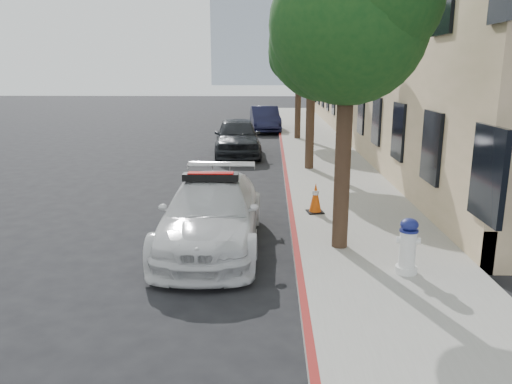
{
  "coord_description": "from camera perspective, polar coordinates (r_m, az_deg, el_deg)",
  "views": [
    {
      "loc": [
        1.55,
        -11.21,
        3.47
      ],
      "look_at": [
        1.25,
        -1.09,
        1.0
      ],
      "focal_mm": 35.0,
      "sensor_mm": 36.0,
      "label": 1
    }
  ],
  "objects": [
    {
      "name": "parked_car_far",
      "position": [
        29.39,
        1.01,
        8.34
      ],
      "size": [
        1.95,
        4.54,
        1.45
      ],
      "primitive_type": "imported",
      "rotation": [
        0.0,
        0.0,
        0.1
      ],
      "color": "black",
      "rests_on": "ground"
    },
    {
      "name": "police_car",
      "position": [
        10.05,
        -5.1,
        -2.42
      ],
      "size": [
        1.94,
        4.74,
        1.52
      ],
      "rotation": [
        0.0,
        0.0,
        0.0
      ],
      "color": "silver",
      "rests_on": "ground"
    },
    {
      "name": "traffic_cone",
      "position": [
        12.0,
        6.81,
        -0.68
      ],
      "size": [
        0.44,
        0.44,
        0.73
      ],
      "rotation": [
        0.0,
        0.0,
        0.18
      ],
      "color": "black",
      "rests_on": "sidewalk"
    },
    {
      "name": "tree_mid",
      "position": [
        17.27,
        6.52,
        15.91
      ],
      "size": [
        2.77,
        2.64,
        5.43
      ],
      "color": "black",
      "rests_on": "sidewalk"
    },
    {
      "name": "tree_far",
      "position": [
        25.25,
        5.01,
        15.73
      ],
      "size": [
        3.1,
        3.0,
        5.81
      ],
      "color": "black",
      "rests_on": "sidewalk"
    },
    {
      "name": "tower_right",
      "position": [
        147.57,
        4.89,
        20.86
      ],
      "size": [
        14.0,
        14.0,
        44.0
      ],
      "primitive_type": "cube",
      "color": "#9EA8B7",
      "rests_on": "ground"
    },
    {
      "name": "building",
      "position": [
        27.35,
        18.7,
        16.22
      ],
      "size": [
        8.0,
        36.0,
        10.0
      ],
      "primitive_type": "cube",
      "color": "tan",
      "rests_on": "ground"
    },
    {
      "name": "ground",
      "position": [
        11.84,
        -5.92,
        -3.42
      ],
      "size": [
        120.0,
        120.0,
        0.0
      ],
      "primitive_type": "plane",
      "color": "black",
      "rests_on": "ground"
    },
    {
      "name": "tree_near",
      "position": [
        9.34,
        10.73,
        18.41
      ],
      "size": [
        2.92,
        2.82,
        5.62
      ],
      "color": "black",
      "rests_on": "sidewalk"
    },
    {
      "name": "curb_strip",
      "position": [
        21.49,
        3.04,
        4.59
      ],
      "size": [
        0.12,
        50.0,
        0.15
      ],
      "primitive_type": "cube",
      "color": "maroon",
      "rests_on": "ground"
    },
    {
      "name": "fire_hydrant",
      "position": [
        8.74,
        16.96,
        -5.98
      ],
      "size": [
        0.4,
        0.37,
        0.95
      ],
      "rotation": [
        0.0,
        0.0,
        -0.17
      ],
      "color": "white",
      "rests_on": "sidewalk"
    },
    {
      "name": "sidewalk",
      "position": [
        21.58,
        7.14,
        4.54
      ],
      "size": [
        3.2,
        50.0,
        0.15
      ],
      "primitive_type": "cube",
      "color": "gray",
      "rests_on": "ground"
    },
    {
      "name": "parked_car_mid",
      "position": [
        20.97,
        -2.14,
        6.34
      ],
      "size": [
        2.22,
        4.75,
        1.57
      ],
      "primitive_type": "imported",
      "rotation": [
        0.0,
        0.0,
        0.08
      ],
      "color": "black",
      "rests_on": "ground"
    }
  ]
}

